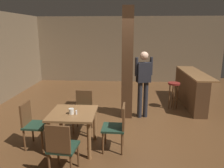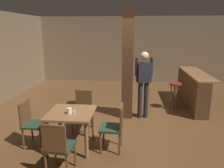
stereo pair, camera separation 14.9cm
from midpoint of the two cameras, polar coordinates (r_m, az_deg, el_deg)
The scene contains 13 objects.
ground_plane at distance 5.53m, azimuth 5.31°, elevation -9.96°, with size 10.80×10.80×0.00m, color brown.
wall_back at distance 9.60m, azimuth 5.58°, elevation 8.88°, with size 8.00×0.10×2.80m, color #756047.
pillar at distance 5.51m, azimuth 4.88°, elevation 5.15°, with size 0.28×0.28×2.80m, color #422816.
dining_table at distance 4.26m, azimuth -9.56°, elevation -8.91°, with size 0.86×0.86×0.73m.
chair_south at distance 3.57m, azimuth -12.77°, elevation -15.40°, with size 0.46×0.46×0.89m.
chair_east at distance 4.15m, azimuth 1.89°, elevation -10.73°, with size 0.43×0.43×0.89m.
chair_west at distance 4.56m, azimuth -19.47°, elevation -9.21°, with size 0.43×0.43×0.89m.
chair_north at distance 5.03m, azimuth -6.82°, elevation -6.28°, with size 0.44×0.44×0.89m.
napkin_cup at distance 4.12m, azimuth -10.06°, elevation -6.92°, with size 0.09×0.09×0.11m, color silver.
salt_shaker at distance 4.09m, azimuth -8.80°, elevation -7.24°, with size 0.03×0.03×0.07m, color silver.
standing_person at distance 5.59m, azimuth 9.05°, elevation 1.00°, with size 0.47×0.29×1.72m.
bar_counter at distance 7.00m, azimuth 20.71°, elevation -1.22°, with size 0.56×2.30×1.01m.
bar_stool_near at distance 6.47m, azimuth 16.77°, elevation -1.50°, with size 0.34×0.34×0.78m.
Camera 2 is at (0.04, -5.06, 2.24)m, focal length 35.00 mm.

